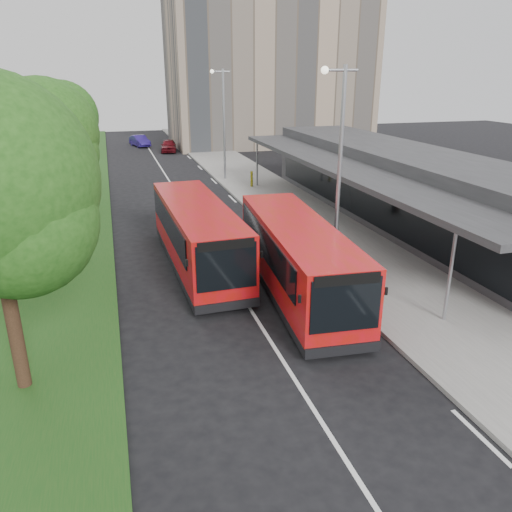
% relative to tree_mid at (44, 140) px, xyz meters
% --- Properties ---
extents(ground, '(120.00, 120.00, 0.00)m').
position_rel_tree_mid_xyz_m(ground, '(7.01, -9.05, -5.02)').
color(ground, black).
rests_on(ground, ground).
extents(pavement, '(5.00, 80.00, 0.15)m').
position_rel_tree_mid_xyz_m(pavement, '(13.01, 10.95, -4.95)').
color(pavement, gray).
rests_on(pavement, ground).
extents(grass_verge, '(5.00, 80.00, 0.10)m').
position_rel_tree_mid_xyz_m(grass_verge, '(0.01, 10.95, -4.97)').
color(grass_verge, '#1A4616').
rests_on(grass_verge, ground).
extents(lane_centre_line, '(0.12, 70.00, 0.01)m').
position_rel_tree_mid_xyz_m(lane_centre_line, '(7.01, 5.95, -5.02)').
color(lane_centre_line, silver).
rests_on(lane_centre_line, ground).
extents(kerb_dashes, '(0.12, 56.00, 0.01)m').
position_rel_tree_mid_xyz_m(kerb_dashes, '(10.31, 9.95, -5.02)').
color(kerb_dashes, silver).
rests_on(kerb_dashes, ground).
extents(office_block, '(22.00, 12.00, 18.00)m').
position_rel_tree_mid_xyz_m(office_block, '(21.01, 32.95, 3.98)').
color(office_block, gray).
rests_on(office_block, ground).
extents(station_building, '(7.70, 26.00, 4.00)m').
position_rel_tree_mid_xyz_m(station_building, '(17.87, -1.05, -2.98)').
color(station_building, '#2D2D2F').
rests_on(station_building, ground).
extents(tree_mid, '(4.84, 4.84, 7.78)m').
position_rel_tree_mid_xyz_m(tree_mid, '(0.00, 0.00, 0.00)').
color(tree_mid, black).
rests_on(tree_mid, ground).
extents(tree_far, '(4.65, 4.65, 7.48)m').
position_rel_tree_mid_xyz_m(tree_far, '(0.00, 12.00, -0.19)').
color(tree_far, black).
rests_on(tree_far, ground).
extents(lamp_post_near, '(1.44, 0.28, 8.00)m').
position_rel_tree_mid_xyz_m(lamp_post_near, '(11.13, -7.05, -0.30)').
color(lamp_post_near, '#989AA1').
rests_on(lamp_post_near, pavement).
extents(lamp_post_far, '(1.44, 0.28, 8.00)m').
position_rel_tree_mid_xyz_m(lamp_post_far, '(11.13, 12.95, -0.30)').
color(lamp_post_far, '#989AA1').
rests_on(lamp_post_far, pavement).
extents(bus_main, '(3.20, 9.86, 2.75)m').
position_rel_tree_mid_xyz_m(bus_main, '(9.03, -8.41, -3.61)').
color(bus_main, red).
rests_on(bus_main, ground).
extents(bus_second, '(2.79, 9.84, 2.76)m').
position_rel_tree_mid_xyz_m(bus_second, '(5.99, -4.64, -3.60)').
color(bus_second, red).
rests_on(bus_second, ground).
extents(litter_bin, '(0.61, 0.61, 0.88)m').
position_rel_tree_mid_xyz_m(litter_bin, '(12.36, 0.37, -4.43)').
color(litter_bin, '#322014').
rests_on(litter_bin, pavement).
extents(bollard, '(0.23, 0.23, 1.10)m').
position_rel_tree_mid_xyz_m(bollard, '(12.41, 9.64, -4.32)').
color(bollard, '#FAED0D').
rests_on(bollard, pavement).
extents(car_near, '(2.06, 3.98, 1.29)m').
position_rel_tree_mid_xyz_m(car_near, '(8.85, 29.19, -4.38)').
color(car_near, '#590C14').
rests_on(car_near, ground).
extents(car_far, '(2.28, 3.99, 1.24)m').
position_rel_tree_mid_xyz_m(car_far, '(6.22, 34.20, -4.40)').
color(car_far, navy).
rests_on(car_far, ground).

